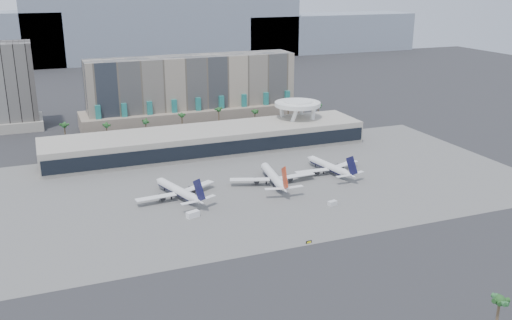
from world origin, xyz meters
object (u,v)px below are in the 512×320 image
object	(u,v)px
service_vehicle_a	(193,214)
airliner_centre	(274,177)
airliner_right	(330,167)
taxiway_sign	(309,242)
airliner_left	(178,191)
service_vehicle_b	(332,203)

from	to	relation	value
service_vehicle_a	airliner_centre	bearing A→B (deg)	8.94
airliner_right	taxiway_sign	size ratio (longest dim) A/B	16.71
airliner_left	airliner_centre	size ratio (longest dim) A/B	0.92
airliner_right	service_vehicle_a	xyz separation A→B (m)	(-73.98, -26.68, -2.02)
service_vehicle_b	airliner_left	bearing A→B (deg)	139.13
airliner_centre	service_vehicle_a	distance (m)	48.98
service_vehicle_a	taxiway_sign	size ratio (longest dim) A/B	2.26
airliner_centre	airliner_right	xyz separation A→B (m)	(30.54, 4.18, -0.30)
airliner_centre	taxiway_sign	distance (m)	60.41
airliner_right	service_vehicle_a	distance (m)	78.67
airliner_right	service_vehicle_a	world-z (taller)	airliner_right
airliner_left	service_vehicle_b	world-z (taller)	airliner_left
airliner_centre	service_vehicle_b	world-z (taller)	airliner_centre
airliner_right	airliner_left	bearing A→B (deg)	174.13
taxiway_sign	airliner_centre	bearing A→B (deg)	73.35
airliner_left	taxiway_sign	bearing A→B (deg)	-78.64
airliner_centre	taxiway_sign	bearing A→B (deg)	-93.81
airliner_centre	service_vehicle_b	xyz separation A→B (m)	(12.68, -31.46, -2.61)
airliner_right	service_vehicle_b	xyz separation A→B (m)	(-17.86, -35.64, -2.31)
airliner_centre	service_vehicle_a	world-z (taller)	airliner_centre
airliner_centre	service_vehicle_a	xyz separation A→B (m)	(-43.44, -22.50, -2.32)
service_vehicle_b	taxiway_sign	xyz separation A→B (m)	(-24.45, -27.72, -0.44)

